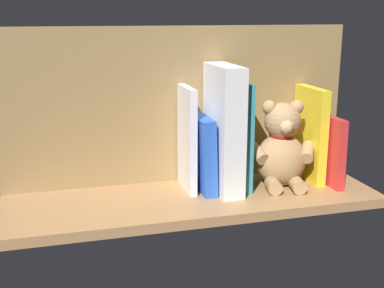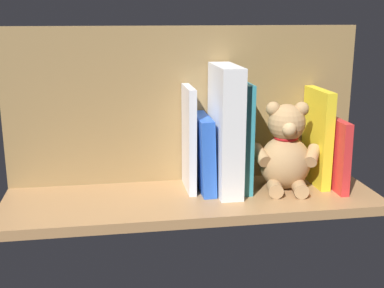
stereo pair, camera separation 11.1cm
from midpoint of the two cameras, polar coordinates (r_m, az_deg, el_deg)
The scene contains 9 objects.
ground_plane at distance 115.26cm, azimuth -2.78°, elevation -6.33°, with size 84.59×27.60×2.20cm, color #A87A4C.
shelf_back_panel at distance 120.83cm, azimuth -4.08°, elevation 4.39°, with size 84.59×1.50×37.38cm, color olive.
book_0 at distance 124.93cm, azimuth 12.30°, elevation -0.43°, with size 1.91×17.61×16.68cm, color red.
book_1 at distance 124.67cm, azimuth 10.82°, elevation 1.10°, with size 2.34×13.59×22.96cm, color yellow.
teddy_bear at distance 119.26cm, azimuth 7.55°, elevation -0.56°, with size 16.50×14.76×20.70cm.
book_2 at distance 117.46cm, azimuth 2.67°, elevation 1.05°, with size 2.17×13.89×25.08cm, color teal.
dictionary_thick_white at distance 114.42cm, azimuth 0.84°, elevation 1.72°, with size 5.12×16.57×29.09cm, color white.
book_3 at distance 115.95cm, azimuth -1.60°, elevation -1.06°, with size 3.04×14.09×17.51cm, color blue.
book_4 at distance 115.45cm, azimuth -3.21°, elevation 0.57°, with size 1.71×11.94×24.19cm, color silver.
Camera 1 is at (28.18, 103.96, 40.31)cm, focal length 46.85 mm.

